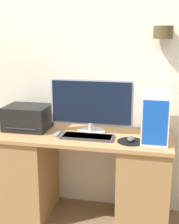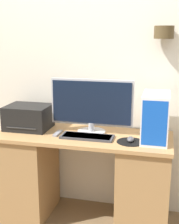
% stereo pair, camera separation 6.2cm
% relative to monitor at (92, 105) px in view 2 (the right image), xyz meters
% --- Properties ---
extents(wall_back, '(6.40, 0.21, 2.70)m').
position_rel_monitor_xyz_m(wall_back, '(-0.05, 0.26, 0.32)').
color(wall_back, silver).
rests_on(wall_back, ground_plane).
extents(desk, '(1.46, 0.56, 0.79)m').
position_rel_monitor_xyz_m(desk, '(-0.05, -0.07, -0.62)').
color(desk, tan).
rests_on(desk, ground_plane).
extents(monitor, '(0.70, 0.24, 0.46)m').
position_rel_monitor_xyz_m(monitor, '(0.00, 0.00, 0.00)').
color(monitor, '#B7B7BC').
rests_on(monitor, desk).
extents(keyboard, '(0.43, 0.16, 0.02)m').
position_rel_monitor_xyz_m(keyboard, '(-0.00, -0.14, -0.23)').
color(keyboard, '#3D3D42').
rests_on(keyboard, desk).
extents(mousepad, '(0.21, 0.21, 0.00)m').
position_rel_monitor_xyz_m(mousepad, '(0.35, -0.16, -0.24)').
color(mousepad, black).
rests_on(mousepad, desk).
extents(mouse, '(0.05, 0.09, 0.04)m').
position_rel_monitor_xyz_m(mouse, '(0.35, -0.16, -0.22)').
color(mouse, '#4C4C51').
rests_on(mouse, mousepad).
extents(computer_tower, '(0.20, 0.37, 0.37)m').
position_rel_monitor_xyz_m(computer_tower, '(0.53, -0.07, -0.05)').
color(computer_tower, white).
rests_on(computer_tower, desk).
extents(printer, '(0.38, 0.31, 0.21)m').
position_rel_monitor_xyz_m(printer, '(-0.57, -0.02, -0.14)').
color(printer, black).
rests_on(printer, desk).
extents(remote_control, '(0.04, 0.15, 0.02)m').
position_rel_monitor_xyz_m(remote_control, '(-0.27, -0.11, -0.23)').
color(remote_control, gray).
rests_on(remote_control, desk).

